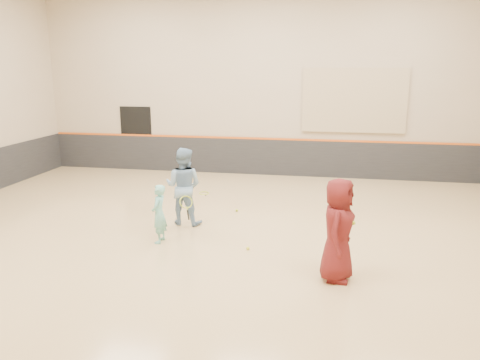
% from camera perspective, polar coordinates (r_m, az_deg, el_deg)
% --- Properties ---
extents(room, '(15.04, 12.04, 6.22)m').
position_cam_1_polar(room, '(9.81, -1.58, -2.40)').
color(room, tan).
rests_on(room, ground).
extents(wainscot_back, '(14.90, 0.04, 1.20)m').
position_cam_1_polar(wainscot_back, '(15.60, 3.02, 2.81)').
color(wainscot_back, '#232326').
rests_on(wainscot_back, floor).
extents(accent_stripe, '(14.90, 0.03, 0.06)m').
position_cam_1_polar(accent_stripe, '(15.48, 3.05, 5.06)').
color(accent_stripe, '#D85914').
rests_on(accent_stripe, wall_back).
extents(acoustic_panel, '(3.20, 0.08, 2.00)m').
position_cam_1_polar(acoustic_panel, '(15.23, 13.75, 9.40)').
color(acoustic_panel, tan).
rests_on(acoustic_panel, wall_back).
extents(doorway, '(1.10, 0.05, 2.20)m').
position_cam_1_polar(doorway, '(16.70, -12.50, 4.97)').
color(doorway, black).
rests_on(doorway, floor).
extents(girl, '(0.29, 0.44, 1.22)m').
position_cam_1_polar(girl, '(9.69, -9.84, -4.09)').
color(girl, '#71C4B8').
rests_on(girl, floor).
extents(instructor, '(0.91, 0.74, 1.77)m').
position_cam_1_polar(instructor, '(10.70, -6.91, -0.75)').
color(instructor, '#7C9EC0').
rests_on(instructor, floor).
extents(young_man, '(0.71, 0.95, 1.76)m').
position_cam_1_polar(young_man, '(7.99, 11.86, -5.97)').
color(young_man, '#581515').
rests_on(young_man, floor).
extents(held_racket, '(0.37, 0.37, 0.58)m').
position_cam_1_polar(held_racket, '(10.32, -6.60, -2.69)').
color(held_racket, '#B4C82B').
rests_on(held_racket, instructor).
extents(spare_racket, '(0.62, 0.62, 0.09)m').
position_cam_1_polar(spare_racket, '(13.37, -4.41, -1.49)').
color(spare_racket, '#AEC82C').
rests_on(spare_racket, floor).
extents(ball_under_racket, '(0.07, 0.07, 0.07)m').
position_cam_1_polar(ball_under_racket, '(9.33, 0.97, -8.33)').
color(ball_under_racket, yellow).
rests_on(ball_under_racket, floor).
extents(ball_in_hand, '(0.07, 0.07, 0.07)m').
position_cam_1_polar(ball_in_hand, '(7.90, 13.66, -5.11)').
color(ball_in_hand, '#C0D130').
rests_on(ball_in_hand, young_man).
extents(ball_beside_spare, '(0.07, 0.07, 0.07)m').
position_cam_1_polar(ball_beside_spare, '(11.70, -0.40, -3.72)').
color(ball_beside_spare, '#ADC52D').
rests_on(ball_beside_spare, floor).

